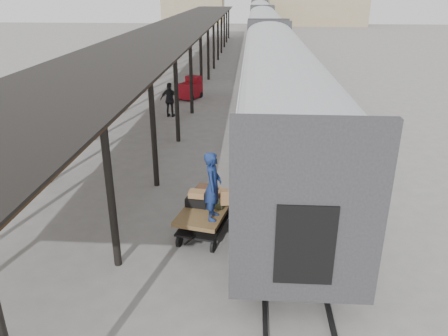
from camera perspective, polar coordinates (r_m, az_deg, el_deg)
ground at (r=13.52m, az=-5.70°, el=-7.73°), size 160.00×160.00×0.00m
train at (r=45.49m, az=5.26°, el=17.33°), size 3.45×76.01×4.01m
canopy at (r=36.03m, az=-5.38°, el=18.06°), size 4.90×64.30×4.15m
rails at (r=46.01m, az=5.15°, el=14.09°), size 1.54×150.00×0.12m
building_far at (r=90.34m, az=11.96°, el=20.37°), size 18.00×10.00×8.00m
building_left at (r=94.35m, az=-3.98°, el=20.24°), size 12.00×8.00×6.00m
baggage_cart at (r=12.90m, az=-2.27°, el=-5.89°), size 1.75×2.62×0.86m
suitcase_stack at (r=13.07m, az=-2.27°, el=-3.63°), size 1.42×1.18×0.43m
luggage_tug at (r=28.98m, az=-4.34°, el=10.28°), size 1.50×1.85×1.42m
porter at (r=11.77m, az=-1.46°, el=-2.38°), size 0.51×0.74×1.94m
pedestrian at (r=24.82m, az=-7.05°, el=8.82°), size 1.18×0.63×1.92m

